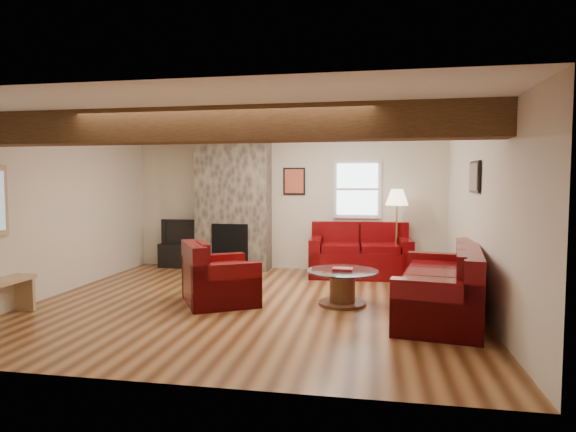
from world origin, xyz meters
name	(u,v)px	position (x,y,z in m)	size (l,w,h in m)	color
room	(252,213)	(0.00, 0.00, 1.25)	(8.00, 8.00, 8.00)	#583217
oak_beam	(223,125)	(0.00, -1.25, 2.31)	(6.00, 0.36, 0.38)	#31200E
chimney_breast	(233,206)	(-1.00, 2.49, 1.22)	(1.40, 0.67, 2.50)	#3C362F
back_window	(357,189)	(1.35, 2.71, 1.55)	(0.90, 0.08, 1.10)	silver
ceiling_dome	(324,132)	(0.90, 0.90, 2.44)	(0.40, 0.40, 0.18)	silver
artwork_back	(294,181)	(0.15, 2.71, 1.70)	(0.42, 0.06, 0.52)	black
artwork_right	(474,177)	(2.96, 0.30, 1.75)	(0.06, 0.55, 0.42)	black
sofa_three	(439,280)	(2.48, -0.17, 0.44)	(2.28, 0.95, 0.88)	#410406
loveseat	(360,250)	(1.43, 2.23, 0.47)	(1.78, 1.02, 0.94)	#410406
armchair_red	(220,272)	(-0.45, -0.04, 0.42)	(1.05, 0.92, 0.85)	#410406
coffee_table	(342,288)	(1.24, 0.11, 0.24)	(0.98, 0.98, 0.51)	#462816
tv_cabinet	(184,255)	(-2.04, 2.53, 0.23)	(0.94, 0.38, 0.47)	black
television	(183,231)	(-2.04, 2.53, 0.71)	(0.84, 0.11, 0.48)	black
floor_lamp	(397,202)	(2.06, 2.24, 1.33)	(0.40, 0.40, 1.56)	tan
coal_bucket	(210,268)	(-1.23, 1.76, 0.14)	(0.31, 0.31, 0.29)	slate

